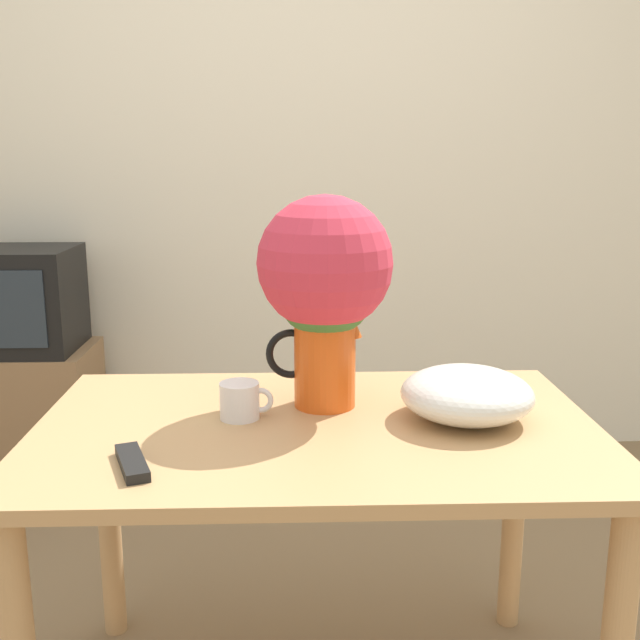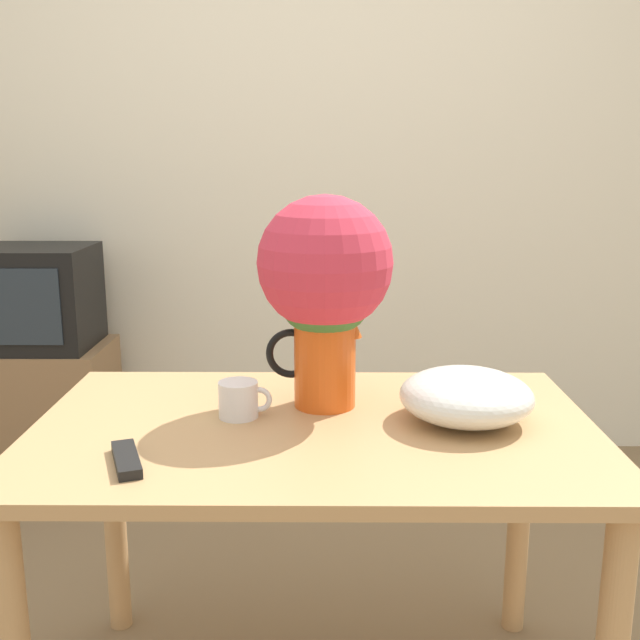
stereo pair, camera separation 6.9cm
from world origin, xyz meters
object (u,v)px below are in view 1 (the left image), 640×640
flower_vase (325,280)px  white_bowl (467,394)px  tv_set (12,299)px  coffee_mug (241,401)px

flower_vase → white_bowl: size_ratio=1.68×
white_bowl → tv_set: (-1.48, 1.33, -0.04)m
flower_vase → coffee_mug: size_ratio=4.09×
white_bowl → coffee_mug: bearing=177.2°
flower_vase → coffee_mug: 0.33m
coffee_mug → tv_set: tv_set is taller
flower_vase → white_bowl: (0.31, -0.11, -0.24)m
tv_set → flower_vase: bearing=-46.4°
flower_vase → tv_set: size_ratio=1.01×
flower_vase → tv_set: bearing=133.6°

